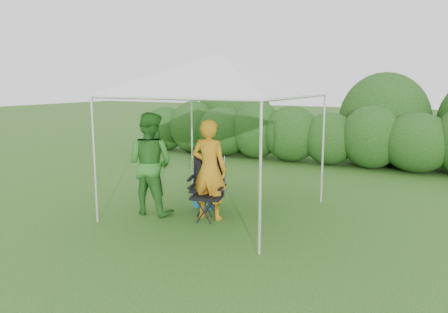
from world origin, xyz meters
The scene contains 9 objects.
ground centered at (0.00, 0.00, 0.00)m, with size 70.00×70.00×0.00m, color #36641F.
hedge centered at (0.14, 6.00, 0.83)m, with size 11.90×1.53×1.80m.
canopy centered at (0.00, 0.50, 2.46)m, with size 3.10×3.10×2.83m.
chair_right centered at (0.07, 0.06, 0.53)m, with size 0.67×0.63×0.93m.
chair_left centered at (-0.15, 0.40, 0.57)m, with size 0.75×0.73×1.01m.
man centered at (0.09, 0.06, 0.87)m, with size 0.63×0.41×1.73m, color #C57B16.
woman centered at (-1.01, -0.16, 0.91)m, with size 0.89×0.69×1.82m, color #2F7927.
cooler centered at (-0.33, 0.59, 0.16)m, with size 0.41×0.33×0.32m.
bottle centered at (-0.27, 0.55, 0.43)m, with size 0.06×0.06×0.23m, color #592D0C.
Camera 1 is at (3.79, -6.24, 2.35)m, focal length 35.00 mm.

